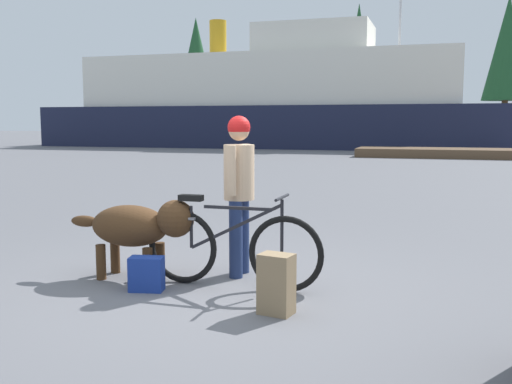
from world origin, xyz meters
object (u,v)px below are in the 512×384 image
object	(u,v)px
ferry_boat	(271,103)
bicycle	(231,247)
person_cyclist	(239,181)
handbag_pannier	(147,274)
sailboat_moored	(397,140)
dog	(139,226)
backpack	(276,284)

from	to	relation	value
ferry_boat	bicycle	bearing A→B (deg)	-74.73
person_cyclist	ferry_boat	bearing A→B (deg)	105.36
handbag_pannier	sailboat_moored	bearing A→B (deg)	89.77
handbag_pannier	dog	bearing A→B (deg)	126.92
sailboat_moored	handbag_pannier	bearing A→B (deg)	-90.23
bicycle	person_cyclist	bearing A→B (deg)	99.41
sailboat_moored	person_cyclist	bearing A→B (deg)	-89.00
person_cyclist	backpack	world-z (taller)	person_cyclist
ferry_boat	sailboat_moored	xyz separation A→B (m)	(7.96, -0.27, -2.30)
bicycle	sailboat_moored	xyz separation A→B (m)	(-0.61, 31.09, 0.12)
dog	backpack	xyz separation A→B (m)	(1.64, -0.65, -0.29)
bicycle	sailboat_moored	bearing A→B (deg)	91.12
bicycle	dog	xyz separation A→B (m)	(-1.01, 0.00, 0.15)
handbag_pannier	person_cyclist	bearing A→B (deg)	51.30
handbag_pannier	sailboat_moored	xyz separation A→B (m)	(0.13, 31.46, 0.35)
bicycle	person_cyclist	world-z (taller)	person_cyclist
handbag_pannier	sailboat_moored	world-z (taller)	sailboat_moored
person_cyclist	handbag_pannier	world-z (taller)	person_cyclist
dog	sailboat_moored	bearing A→B (deg)	89.26
bicycle	sailboat_moored	world-z (taller)	sailboat_moored
person_cyclist	dog	distance (m)	1.13
bicycle	sailboat_moored	distance (m)	31.10
person_cyclist	ferry_boat	distance (m)	32.10
dog	backpack	size ratio (longest dim) A/B	2.72
bicycle	backpack	xyz separation A→B (m)	(0.63, -0.64, -0.14)
sailboat_moored	bicycle	bearing A→B (deg)	-88.88
backpack	handbag_pannier	size ratio (longest dim) A/B	1.55
dog	backpack	distance (m)	1.79
dog	handbag_pannier	distance (m)	0.60
bicycle	ferry_boat	bearing A→B (deg)	105.27
bicycle	sailboat_moored	size ratio (longest dim) A/B	0.19
dog	sailboat_moored	world-z (taller)	sailboat_moored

